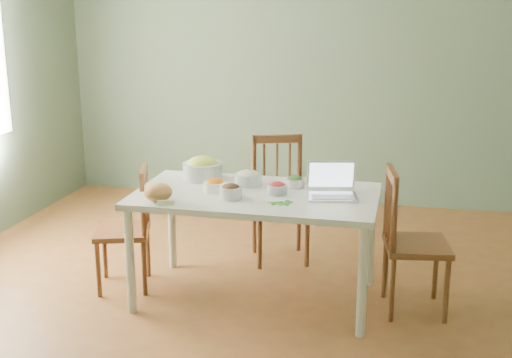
% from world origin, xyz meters
% --- Properties ---
extents(floor, '(5.00, 5.00, 0.00)m').
position_xyz_m(floor, '(0.00, 0.00, 0.00)').
color(floor, brown).
rests_on(floor, ground).
extents(wall_back, '(5.00, 0.00, 2.70)m').
position_xyz_m(wall_back, '(0.00, 2.50, 1.35)').
color(wall_back, '#596953').
rests_on(wall_back, ground).
extents(wall_front, '(5.00, 0.00, 2.70)m').
position_xyz_m(wall_front, '(0.00, -2.50, 1.35)').
color(wall_front, '#596953').
rests_on(wall_front, ground).
extents(dining_table, '(1.67, 0.94, 0.78)m').
position_xyz_m(dining_table, '(0.10, -0.02, 0.39)').
color(dining_table, white).
rests_on(dining_table, floor).
extents(chair_far, '(0.56, 0.55, 1.01)m').
position_xyz_m(chair_far, '(0.12, 0.74, 0.50)').
color(chair_far, '#48210E').
rests_on(chair_far, floor).
extents(chair_left, '(0.49, 0.50, 0.91)m').
position_xyz_m(chair_left, '(-0.90, -0.04, 0.46)').
color(chair_left, '#48210E').
rests_on(chair_left, floor).
extents(chair_right, '(0.48, 0.50, 0.99)m').
position_xyz_m(chair_right, '(1.20, 0.04, 0.50)').
color(chair_right, '#48210E').
rests_on(chair_right, floor).
extents(bread_boule, '(0.25, 0.25, 0.12)m').
position_xyz_m(bread_boule, '(-0.49, -0.36, 0.85)').
color(bread_boule, tan).
rests_on(bread_boule, dining_table).
extents(butter_stick, '(0.12, 0.08, 0.03)m').
position_xyz_m(butter_stick, '(-0.41, -0.43, 0.80)').
color(butter_stick, beige).
rests_on(butter_stick, dining_table).
extents(bowl_squash, '(0.36, 0.36, 0.17)m').
position_xyz_m(bowl_squash, '(-0.37, 0.25, 0.87)').
color(bowl_squash, '#E5D24C').
rests_on(bowl_squash, dining_table).
extents(bowl_carrot, '(0.16, 0.16, 0.09)m').
position_xyz_m(bowl_carrot, '(-0.19, -0.05, 0.83)').
color(bowl_carrot, '#FB6400').
rests_on(bowl_carrot, dining_table).
extents(bowl_onion, '(0.25, 0.25, 0.11)m').
position_xyz_m(bowl_onion, '(-0.00, 0.17, 0.84)').
color(bowl_onion, white).
rests_on(bowl_onion, dining_table).
extents(bowl_mushroom, '(0.20, 0.20, 0.10)m').
position_xyz_m(bowl_mushroom, '(-0.04, -0.19, 0.83)').
color(bowl_mushroom, black).
rests_on(bowl_mushroom, dining_table).
extents(bowl_redpep, '(0.16, 0.16, 0.08)m').
position_xyz_m(bowl_redpep, '(0.25, -0.01, 0.83)').
color(bowl_redpep, red).
rests_on(bowl_redpep, dining_table).
extents(bowl_broccoli, '(0.15, 0.15, 0.08)m').
position_xyz_m(bowl_broccoli, '(0.34, 0.19, 0.83)').
color(bowl_broccoli, '#336329').
rests_on(bowl_broccoli, dining_table).
extents(flatbread, '(0.19, 0.19, 0.02)m').
position_xyz_m(flatbread, '(0.43, 0.35, 0.79)').
color(flatbread, tan).
rests_on(flatbread, dining_table).
extents(basil_bunch, '(0.18, 0.18, 0.02)m').
position_xyz_m(basil_bunch, '(0.30, -0.22, 0.79)').
color(basil_bunch, '#297C1D').
rests_on(basil_bunch, dining_table).
extents(laptop, '(0.38, 0.35, 0.23)m').
position_xyz_m(laptop, '(0.63, -0.02, 0.90)').
color(laptop, silver).
rests_on(laptop, dining_table).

